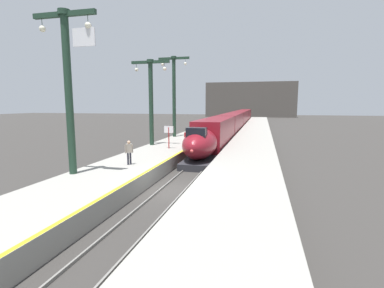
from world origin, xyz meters
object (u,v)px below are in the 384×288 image
(station_column_mid, at_px, (151,94))
(passenger_mid_platform, at_px, (129,151))
(departure_info_board, at_px, (169,133))
(highspeed_train_main, at_px, (236,121))
(station_column_far, at_px, (174,90))
(rolling_suitcase, at_px, (186,135))
(passenger_near_edge, at_px, (194,129))
(station_column_near, at_px, (68,76))

(station_column_mid, height_order, passenger_mid_platform, station_column_mid)
(passenger_mid_platform, bearing_deg, departure_info_board, 87.71)
(passenger_mid_platform, bearing_deg, highspeed_train_main, 84.59)
(station_column_far, height_order, rolling_suitcase, station_column_far)
(station_column_mid, distance_m, passenger_near_edge, 9.34)
(station_column_near, relative_size, departure_info_board, 4.46)
(passenger_near_edge, height_order, passenger_mid_platform, same)
(passenger_near_edge, bearing_deg, passenger_mid_platform, -91.45)
(station_column_mid, xyz_separation_m, rolling_suitcase, (1.64, 7.45, -4.91))
(station_column_far, xyz_separation_m, passenger_mid_platform, (2.15, -17.36, -5.03))
(passenger_near_edge, bearing_deg, departure_info_board, -90.78)
(station_column_far, bearing_deg, passenger_near_edge, 2.47)
(station_column_far, distance_m, passenger_near_edge, 5.66)
(highspeed_train_main, height_order, station_column_near, station_column_near)
(station_column_mid, relative_size, station_column_far, 0.85)
(station_column_near, xyz_separation_m, passenger_mid_platform, (2.10, 3.18, -4.78))
(station_column_near, xyz_separation_m, rolling_suitcase, (1.59, 20.19, -5.47))
(highspeed_train_main, height_order, departure_info_board, highspeed_train_main)
(station_column_near, distance_m, passenger_near_edge, 21.35)
(station_column_far, bearing_deg, station_column_near, -89.85)
(station_column_near, xyz_separation_m, passenger_near_edge, (2.54, 20.65, -4.78))
(station_column_near, relative_size, station_column_mid, 1.10)
(rolling_suitcase, bearing_deg, departure_info_board, -84.93)
(station_column_mid, bearing_deg, rolling_suitcase, 77.58)
(rolling_suitcase, bearing_deg, passenger_near_edge, 26.06)
(station_column_near, distance_m, station_column_mid, 12.75)
(passenger_near_edge, height_order, departure_info_board, departure_info_board)
(station_column_far, relative_size, rolling_suitcase, 10.31)
(highspeed_train_main, distance_m, passenger_mid_platform, 39.75)
(station_column_near, height_order, passenger_near_edge, station_column_near)
(highspeed_train_main, relative_size, departure_info_board, 35.29)
(station_column_mid, xyz_separation_m, departure_info_board, (2.46, -1.80, -3.70))
(passenger_mid_platform, xyz_separation_m, rolling_suitcase, (-0.51, 17.01, -0.69))
(highspeed_train_main, bearing_deg, station_column_mid, -101.12)
(station_column_near, height_order, passenger_mid_platform, station_column_near)
(highspeed_train_main, relative_size, passenger_near_edge, 44.27)
(station_column_near, bearing_deg, departure_info_board, 77.58)
(station_column_mid, xyz_separation_m, passenger_mid_platform, (2.15, -9.55, -4.22))
(station_column_near, distance_m, rolling_suitcase, 20.98)
(rolling_suitcase, xyz_separation_m, departure_info_board, (0.82, -9.26, 1.20))
(rolling_suitcase, height_order, departure_info_board, departure_info_board)
(rolling_suitcase, bearing_deg, station_column_near, -94.49)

